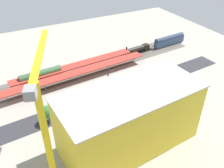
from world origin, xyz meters
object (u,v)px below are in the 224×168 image
Objects in this scene: platform_canopy_near at (78,72)px; passenger_coach at (169,40)px; parked_car_2 at (104,89)px; street_tree_0 at (144,83)px; construction_building at (129,119)px; traffic_light at (108,79)px; platform_canopy_far at (75,66)px; street_tree_1 at (175,75)px; parked_car_3 at (88,95)px; tower_crane at (45,120)px; parked_car_1 at (123,84)px; locomotive at (138,50)px; freight_coach_far at (41,77)px; street_tree_2 at (84,103)px; box_truck_0 at (104,115)px; parked_car_0 at (140,79)px; street_tree_3 at (48,112)px.

passenger_coach is at bearing -169.53° from platform_canopy_near.
street_tree_0 reaches higher than parked_car_2.
traffic_light is at bearing -108.94° from construction_building.
street_tree_0 is at bearing 125.39° from platform_canopy_far.
street_tree_1 is (-14.38, 1.06, -0.02)m from street_tree_0.
tower_crane is (21.69, 30.09, 19.94)m from parked_car_3.
platform_canopy_near is at bearing -46.12° from street_tree_0.
parked_car_1 is at bearing 28.44° from passenger_coach.
construction_building is 30.46m from traffic_light.
construction_building reaches higher than locomotive.
freight_coach_far is at bearing -37.13° from street_tree_0.
street_tree_2 is at bearing 76.24° from platform_canopy_far.
parked_car_1 is (42.40, 22.96, -2.18)m from passenger_coach.
parked_car_2 is 16.98m from box_truck_0.
parked_car_1 is (8.20, -0.09, 0.05)m from parked_car_0.
parked_car_3 is at bearing 3.80° from parked_car_2.
construction_building is (22.73, 28.23, 8.83)m from parked_car_0.
locomotive is 2.54× the size of street_tree_3.
platform_canopy_near is 58.63m from passenger_coach.
parked_car_1 is 22.15m from box_truck_0.
street_tree_2 is 1.12× the size of traffic_light.
construction_building is at bearing 29.44° from street_tree_1.
parked_car_1 is 34.75m from street_tree_3.
construction_building is (5.73, 28.50, 8.85)m from parked_car_2.
freight_coach_far is (72.19, 5.25, 0.16)m from passenger_coach.
locomotive is 20.71m from passenger_coach.
street_tree_2 is at bearing 17.37° from parked_car_0.
street_tree_3 is at bearing 17.62° from parked_car_2.
street_tree_1 is (-10.80, 9.31, 4.00)m from parked_car_0.
freight_coach_far is (15.40, 0.71, -0.88)m from platform_canopy_far.
parked_car_0 is 0.57× the size of street_tree_1.
parked_car_3 is at bearing -90.45° from construction_building.
box_truck_0 reaches higher than parked_car_0.
parked_car_3 is 0.65× the size of traffic_light.
passenger_coach reaches higher than parked_car_1.
locomotive is 3.83× the size of parked_car_2.
locomotive is at bearing -129.27° from construction_building.
parked_car_0 is 17.00m from parked_car_2.
passenger_coach is at bearing -147.03° from box_truck_0.
street_tree_2 is at bearing -0.17° from street_tree_1.
passenger_coach is 82.05m from street_tree_3.
passenger_coach is 4.48× the size of parked_car_1.
freight_coach_far is at bearing -98.70° from street_tree_3.
construction_building is (-1.75, 28.01, 8.80)m from parked_car_3.
traffic_light is at bearing 113.23° from platform_canopy_far.
platform_canopy_near is at bearing -94.67° from parked_car_3.
passenger_coach reaches higher than parked_car_0.
platform_canopy_far is 32.49m from street_tree_3.
parked_car_0 is 15.49m from traffic_light.
locomotive is at bearing -133.40° from parked_car_1.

